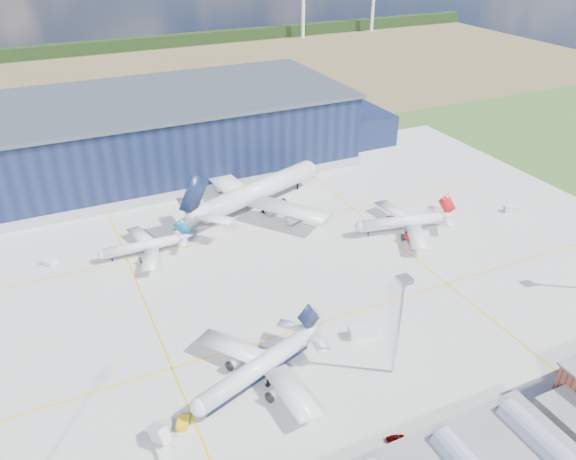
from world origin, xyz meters
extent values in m
plane|color=#2F4E1D|center=(0.00, 0.00, 0.00)|extent=(600.00, 600.00, 0.00)
cube|color=#AAAAA5|center=(0.00, 10.00, 0.03)|extent=(220.00, 160.00, 0.06)
cube|color=#F1B40C|center=(0.00, -10.00, 0.07)|extent=(180.00, 0.40, 0.02)
cube|color=#F1B40C|center=(0.00, 35.00, 0.07)|extent=(180.00, 0.40, 0.02)
cube|color=#F1B40C|center=(-30.00, 10.00, 0.07)|extent=(0.40, 120.00, 0.02)
cube|color=#F1B40C|center=(40.00, 10.00, 0.07)|extent=(0.40, 120.00, 0.02)
cube|color=brown|center=(0.00, 220.00, 0.00)|extent=(600.00, 220.00, 0.01)
cube|color=black|center=(0.00, 300.00, 4.00)|extent=(600.00, 8.00, 8.00)
cube|color=#101A38|center=(0.00, 95.00, 12.50)|extent=(120.00, 60.00, 25.00)
cube|color=#91959E|center=(0.00, 95.00, 1.60)|extent=(121.00, 61.00, 3.20)
cube|color=#444D56|center=(0.00, 95.00, 25.50)|extent=(122.00, 62.00, 1.20)
cube|color=#101A38|center=(72.00, 90.00, 6.00)|extent=(24.00, 30.00, 12.00)
cylinder|color=#9AAABF|center=(18.00, -60.00, 6.40)|extent=(4.40, 18.00, 4.40)
cylinder|color=silver|center=(10.00, -30.00, 11.00)|extent=(0.70, 0.70, 22.00)
cube|color=silver|center=(10.00, -30.00, 22.50)|extent=(2.60, 2.60, 1.00)
cube|color=gold|center=(-32.06, -25.22, 0.66)|extent=(3.16, 3.65, 1.33)
cube|color=silver|center=(10.25, -17.80, 1.30)|extent=(6.32, 3.66, 2.59)
cube|color=silver|center=(83.19, 12.56, 0.99)|extent=(4.76, 3.63, 1.98)
cube|color=gold|center=(33.65, 62.00, 0.72)|extent=(2.35, 3.48, 1.45)
cube|color=silver|center=(-48.86, 41.90, 0.73)|extent=(3.89, 4.03, 1.46)
cube|color=silver|center=(-36.74, -27.14, 1.43)|extent=(3.41, 4.82, 2.86)
imported|color=#99999E|center=(0.80, -44.26, 0.57)|extent=(3.58, 2.13, 1.14)
camera|label=1|loc=(-45.14, -97.19, 80.52)|focal=35.00mm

